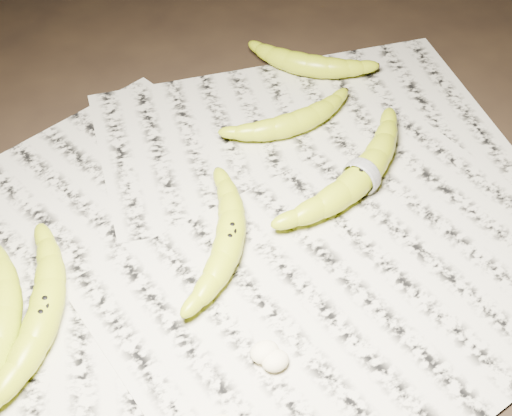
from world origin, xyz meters
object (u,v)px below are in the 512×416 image
banana_taped (362,174)px  banana_upper_b (307,63)px  banana_center (229,237)px  banana_upper_a (294,121)px  banana_left_b (2,314)px  banana_left_a (43,312)px

banana_taped → banana_upper_b: bearing=50.9°
banana_upper_b → banana_center: bearing=-90.0°
banana_upper_a → banana_left_b: bearing=-161.9°
banana_taped → banana_upper_b: size_ratio=1.40×
banana_center → banana_taped: 0.20m
banana_taped → banana_upper_b: (0.07, 0.24, -0.00)m
banana_left_b → banana_upper_a: 0.46m
banana_taped → banana_upper_a: (-0.02, 0.14, -0.00)m
banana_upper_a → banana_upper_b: banana_upper_b is taller
banana_center → banana_upper_a: banana_center is taller
banana_left_a → banana_left_b: banana_left_b is taller
banana_left_a → banana_taped: bearing=-57.1°
banana_upper_a → banana_taped: bearing=-80.2°
banana_left_a → banana_center: banana_left_a is taller
banana_center → banana_left_b: bearing=122.3°
banana_center → banana_upper_b: size_ratio=1.15×
banana_left_a → banana_taped: 0.42m
banana_taped → banana_upper_a: bearing=74.5°
banana_left_a → banana_upper_b: size_ratio=1.27×
banana_center → banana_upper_b: (0.26, 0.26, -0.00)m
banana_upper_b → banana_left_a: bearing=-106.4°
banana_upper_b → banana_left_b: bearing=-109.8°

